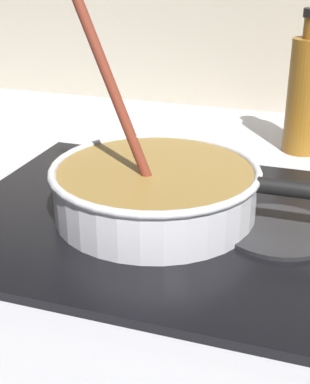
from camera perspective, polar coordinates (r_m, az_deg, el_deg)
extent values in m
cube|color=#B7B7BC|center=(0.68, -3.06, -10.25)|extent=(2.40, 1.60, 0.04)
cube|color=black|center=(0.79, 0.00, -2.66)|extent=(0.56, 0.48, 0.01)
torus|color=#592D0C|center=(0.79, 0.00, -2.01)|extent=(0.20, 0.20, 0.01)
cylinder|color=#262628|center=(0.76, 12.55, -3.87)|extent=(0.15, 0.15, 0.01)
cylinder|color=silver|center=(0.78, 0.00, 0.00)|extent=(0.28, 0.28, 0.07)
cylinder|color=olive|center=(0.77, 0.00, 0.27)|extent=(0.27, 0.27, 0.06)
torus|color=silver|center=(0.76, 0.00, 2.36)|extent=(0.30, 0.30, 0.01)
cylinder|color=#EDD88C|center=(0.73, 0.11, 0.63)|extent=(0.03, 0.03, 0.01)
cylinder|color=#EDD88C|center=(0.78, -0.67, 2.23)|extent=(0.04, 0.04, 0.01)
cylinder|color=#EDD88C|center=(0.67, 0.73, -1.83)|extent=(0.04, 0.04, 0.01)
cylinder|color=#EDD88C|center=(0.81, -4.94, 2.99)|extent=(0.03, 0.03, 0.01)
cylinder|color=#E5CC7A|center=(0.70, 3.28, -0.52)|extent=(0.04, 0.04, 0.01)
cylinder|color=beige|center=(0.81, 7.19, 2.72)|extent=(0.04, 0.04, 0.01)
cylinder|color=beige|center=(0.77, -6.27, 1.77)|extent=(0.03, 0.03, 0.01)
cylinder|color=maroon|center=(0.73, -4.34, 10.41)|extent=(0.12, 0.03, 0.26)
cube|color=brown|center=(0.74, -0.42, 0.56)|extent=(0.05, 0.03, 0.01)
cylinder|color=#8C5919|center=(1.08, 15.40, 9.48)|extent=(0.07, 0.07, 0.21)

